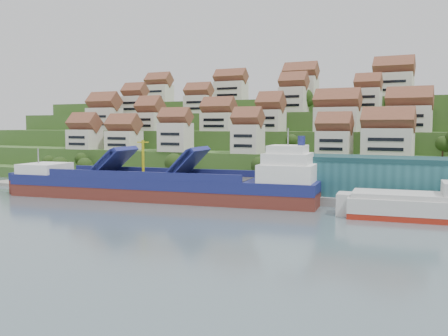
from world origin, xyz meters
The scene contains 11 objects.
ground centered at (0.00, 0.00, 0.00)m, with size 300.00×300.00×0.00m, color slate.
quay centered at (20.00, 15.00, 1.10)m, with size 180.00×14.00×2.20m, color gray.
pebble_beach centered at (-58.00, 12.00, 0.50)m, with size 45.00×20.00×1.00m, color gray.
hillside centered at (0.00, 103.55, 10.66)m, with size 260.00×128.00×31.00m.
hillside_village centered at (-3.10, 61.60, 24.87)m, with size 153.83×64.26×29.07m.
hillside_trees centered at (-13.08, 43.76, 16.29)m, with size 136.32×62.32×31.50m.
warehouse centered at (52.00, 17.00, 7.20)m, with size 60.00×15.00×10.00m, color #27626A.
flagpole centered at (18.11, 10.00, 6.88)m, with size 1.28×0.16×8.00m.
beach_huts centered at (-60.00, 10.75, 2.10)m, with size 14.40×3.70×2.20m.
cargo_ship centered at (-7.27, -0.02, 3.60)m, with size 87.59×25.22×19.31m.
second_ship centered at (57.97, 1.05, 2.71)m, with size 32.14×15.12×8.98m.
Camera 1 is at (65.88, -112.72, 20.07)m, focal length 40.00 mm.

